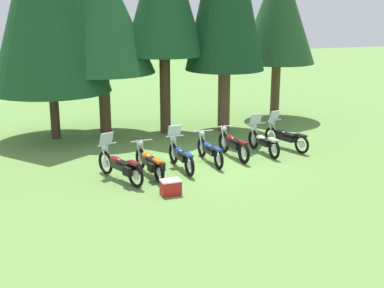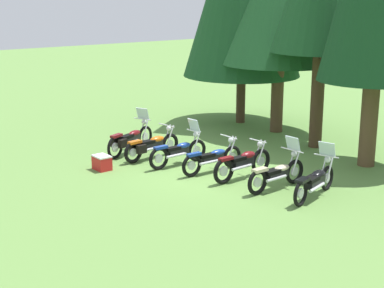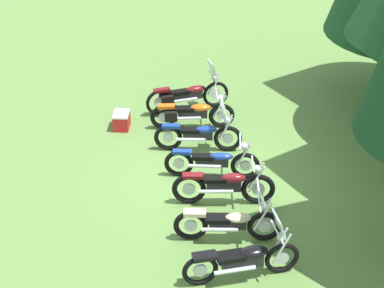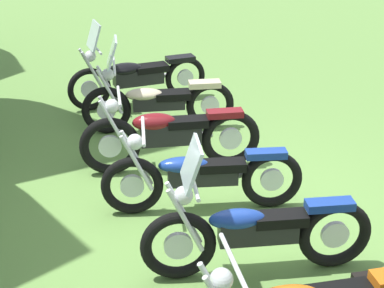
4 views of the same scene
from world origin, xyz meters
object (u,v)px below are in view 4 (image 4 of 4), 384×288
motorcycle_3 (201,176)px  motorcycle_5 (157,101)px  motorcycle_2 (255,231)px  motorcycle_4 (170,135)px  motorcycle_6 (136,75)px

motorcycle_3 → motorcycle_5: motorcycle_5 is taller
motorcycle_2 → motorcycle_3: (1.15, 0.39, -0.03)m
motorcycle_5 → motorcycle_4: bearing=92.5°
motorcycle_3 → motorcycle_6: (3.28, 0.72, 0.04)m
motorcycle_6 → motorcycle_3: bearing=85.5°
motorcycle_3 → motorcycle_4: 1.04m
motorcycle_3 → motorcycle_2: bearing=107.5°
motorcycle_3 → motorcycle_5: bearing=-80.2°
motorcycle_2 → motorcycle_6: (4.43, 1.11, 0.01)m
motorcycle_3 → motorcycle_4: size_ratio=0.99×
motorcycle_2 → motorcycle_6: 4.57m
motorcycle_2 → motorcycle_4: motorcycle_2 is taller
motorcycle_2 → motorcycle_5: (3.36, 0.82, -0.01)m
motorcycle_4 → motorcycle_5: (1.22, 0.13, -0.02)m
motorcycle_2 → motorcycle_3: size_ratio=0.99×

